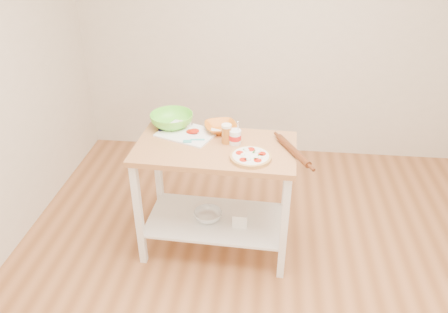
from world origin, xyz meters
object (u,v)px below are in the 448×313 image
at_px(knife, 171,128).
at_px(yogurt_tub, 235,137).
at_px(beer_pint, 226,134).
at_px(spatula, 193,140).
at_px(green_bowl, 172,120).
at_px(shelf_glass_bowl, 208,215).
at_px(rolling_pin, 293,151).
at_px(pizza, 251,157).
at_px(orange_bowl, 221,127).
at_px(cutting_board, 187,133).
at_px(shelf_bin, 240,218).
at_px(prep_island, 216,177).

relative_size(knife, yogurt_tub, 1.31).
relative_size(knife, beer_pint, 1.72).
bearing_deg(spatula, green_bowl, 123.72).
bearing_deg(knife, beer_pint, -47.09).
bearing_deg(shelf_glass_bowl, yogurt_tub, 17.22).
distance_m(green_bowl, rolling_pin, 0.96).
xyz_separation_m(pizza, shelf_glass_bowl, (-0.32, 0.14, -0.62)).
bearing_deg(yogurt_tub, orange_bowl, 123.90).
relative_size(cutting_board, shelf_glass_bowl, 2.23).
distance_m(knife, shelf_glass_bowl, 0.72).
bearing_deg(shelf_bin, knife, 155.17).
distance_m(pizza, spatula, 0.46).
distance_m(green_bowl, yogurt_tub, 0.55).
relative_size(prep_island, beer_pint, 8.09).
relative_size(prep_island, pizza, 4.15).
height_order(cutting_board, shelf_bin, cutting_board).
xyz_separation_m(spatula, knife, (-0.19, 0.17, 0.00)).
distance_m(pizza, orange_bowl, 0.45).
xyz_separation_m(orange_bowl, shelf_glass_bowl, (-0.07, -0.24, -0.64)).
xyz_separation_m(rolling_pin, shelf_glass_bowl, (-0.60, 0.04, -0.63)).
bearing_deg(shelf_glass_bowl, cutting_board, 133.65).
bearing_deg(rolling_pin, orange_bowl, 151.53).
relative_size(green_bowl, rolling_pin, 0.78).
height_order(pizza, rolling_pin, rolling_pin).
height_order(pizza, beer_pint, beer_pint).
xyz_separation_m(beer_pint, rolling_pin, (0.46, -0.11, -0.05)).
distance_m(spatula, green_bowl, 0.31).
relative_size(cutting_board, spatula, 3.23).
xyz_separation_m(cutting_board, spatula, (0.06, -0.13, 0.01)).
bearing_deg(beer_pint, shelf_glass_bowl, -154.11).
bearing_deg(shelf_glass_bowl, green_bowl, 136.85).
height_order(prep_island, spatula, spatula).
bearing_deg(shelf_glass_bowl, prep_island, 7.46).
xyz_separation_m(yogurt_tub, shelf_glass_bowl, (-0.19, -0.06, -0.66)).
bearing_deg(orange_bowl, spatula, -130.95).
distance_m(prep_island, rolling_pin, 0.60).
bearing_deg(rolling_pin, shelf_bin, 179.47).
height_order(knife, yogurt_tub, yogurt_tub).
height_order(knife, beer_pint, beer_pint).
bearing_deg(knife, shelf_glass_bowl, -63.78).
height_order(knife, rolling_pin, rolling_pin).
height_order(beer_pint, yogurt_tub, yogurt_tub).
bearing_deg(yogurt_tub, rolling_pin, -14.06).
xyz_separation_m(spatula, orange_bowl, (0.17, 0.20, 0.01)).
bearing_deg(shelf_bin, yogurt_tub, 120.17).
bearing_deg(knife, prep_island, -57.87).
relative_size(pizza, shelf_bin, 2.51).
bearing_deg(cutting_board, yogurt_tub, 3.81).
distance_m(yogurt_tub, shelf_glass_bowl, 0.69).
relative_size(knife, rolling_pin, 0.59).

